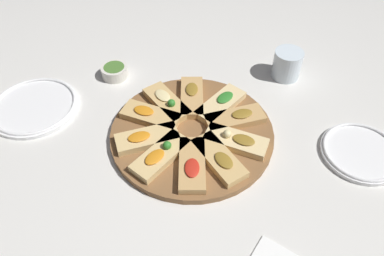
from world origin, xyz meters
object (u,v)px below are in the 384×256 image
plate_left (34,106)px  plate_right (361,152)px  water_glass (287,64)px  serving_board (192,133)px  dipping_bowl (115,71)px

plate_left → plate_right: bearing=16.9°
plate_right → water_glass: 0.32m
serving_board → water_glass: size_ratio=4.90×
serving_board → water_glass: water_glass is taller
water_glass → dipping_bowl: size_ratio=1.08×
serving_board → plate_left: bearing=-165.2°
plate_right → water_glass: (-0.25, 0.20, 0.03)m
serving_board → water_glass: 0.36m
water_glass → dipping_bowl: water_glass is taller
serving_board → dipping_bowl: bearing=161.5°
plate_left → water_glass: 0.70m
serving_board → dipping_bowl: size_ratio=5.27×
plate_left → water_glass: bearing=39.1°
plate_right → water_glass: water_glass is taller
dipping_bowl → serving_board: bearing=-18.5°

